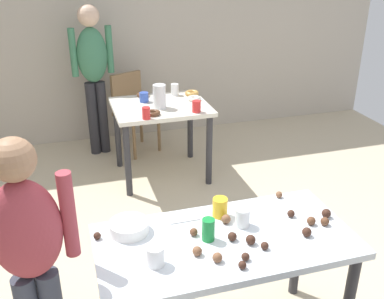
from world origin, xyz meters
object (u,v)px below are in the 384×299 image
object	(u,v)px
chair_far_table	(133,107)
pitcher_far	(159,96)
person_girl_near	(30,254)
person_adult_far	(93,67)
mixing_bowl	(129,227)
dining_table_near	(225,254)
soda_can	(208,230)
dining_table_far	(161,117)

from	to	relation	value
chair_far_table	pitcher_far	bearing A→B (deg)	-80.69
chair_far_table	person_girl_near	xyz separation A→B (m)	(-0.95, -2.91, 0.35)
person_girl_near	person_adult_far	world-z (taller)	person_adult_far
chair_far_table	mixing_bowl	distance (m)	2.78
chair_far_table	pitcher_far	world-z (taller)	pitcher_far
dining_table_near	chair_far_table	bearing A→B (deg)	89.98
dining_table_near	person_adult_far	distance (m)	2.98
pitcher_far	soda_can	bearing A→B (deg)	-96.14
person_girl_near	soda_can	distance (m)	0.86
person_adult_far	dining_table_far	bearing A→B (deg)	-53.47
person_girl_near	pitcher_far	xyz separation A→B (m)	(1.09, 2.09, 0.02)
dining_table_near	soda_can	world-z (taller)	soda_can
pitcher_far	person_girl_near	bearing A→B (deg)	-117.42
chair_far_table	mixing_bowl	size ratio (longest dim) A/B	4.17
person_adult_far	mixing_bowl	bearing A→B (deg)	-91.73
dining_table_far	person_adult_far	size ratio (longest dim) A/B	0.56
chair_far_table	mixing_bowl	world-z (taller)	chair_far_table
dining_table_near	person_adult_far	size ratio (longest dim) A/B	0.83
person_girl_near	soda_can	size ratio (longest dim) A/B	11.66
person_girl_near	person_adult_far	size ratio (longest dim) A/B	0.88
person_adult_far	mixing_bowl	world-z (taller)	person_adult_far
dining_table_near	soda_can	size ratio (longest dim) A/B	11.00
dining_table_far	person_adult_far	xyz separation A→B (m)	(-0.55, 0.74, 0.35)
dining_table_far	person_adult_far	distance (m)	0.98
chair_far_table	person_adult_far	xyz separation A→B (m)	(-0.39, 0.01, 0.48)
soda_can	dining_table_near	bearing A→B (deg)	-8.80
dining_table_near	dining_table_far	xyz separation A→B (m)	(0.16, 2.20, -0.02)
dining_table_near	chair_far_table	world-z (taller)	chair_far_table
person_girl_near	pitcher_far	size ratio (longest dim) A/B	6.39
dining_table_far	mixing_bowl	world-z (taller)	mixing_bowl
chair_far_table	mixing_bowl	xyz separation A→B (m)	(-0.47, -2.73, 0.28)
dining_table_near	chair_far_table	xyz separation A→B (m)	(0.00, 2.93, -0.15)
soda_can	pitcher_far	bearing A→B (deg)	83.86
chair_far_table	person_adult_far	size ratio (longest dim) A/B	0.54
person_girl_near	soda_can	world-z (taller)	person_girl_near
dining_table_far	pitcher_far	size ratio (longest dim) A/B	4.06
dining_table_near	pitcher_far	size ratio (longest dim) A/B	6.03
dining_table_far	chair_far_table	size ratio (longest dim) A/B	1.04
soda_can	dining_table_far	bearing A→B (deg)	83.44
dining_table_near	chair_far_table	distance (m)	2.93
person_adult_far	pitcher_far	size ratio (longest dim) A/B	7.25
dining_table_far	mixing_bowl	distance (m)	2.10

